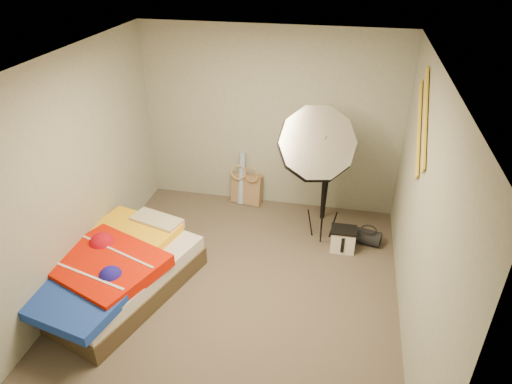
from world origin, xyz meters
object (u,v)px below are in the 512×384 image
(camera_tripod, at_px, (326,171))
(tote_bag, at_px, (247,189))
(photo_umbrella, at_px, (316,145))
(duffel_bag, at_px, (368,237))
(bed, at_px, (114,271))
(wrapping_roll, at_px, (242,178))
(camera_case, at_px, (343,240))

(camera_tripod, bearing_deg, tote_bag, 169.71)
(photo_umbrella, height_order, camera_tripod, photo_umbrella)
(tote_bag, distance_m, duffel_bag, 1.87)
(duffel_bag, height_order, bed, bed)
(duffel_bag, relative_size, camera_tripod, 0.26)
(bed, bearing_deg, wrapping_roll, 66.48)
(duffel_bag, bearing_deg, photo_umbrella, -156.69)
(wrapping_roll, relative_size, duffel_bag, 2.37)
(camera_case, height_order, photo_umbrella, photo_umbrella)
(wrapping_roll, bearing_deg, duffel_bag, -20.89)
(bed, distance_m, camera_tripod, 2.90)
(duffel_bag, distance_m, bed, 3.09)
(duffel_bag, bearing_deg, tote_bag, 172.19)
(tote_bag, relative_size, duffel_bag, 1.37)
(tote_bag, distance_m, photo_umbrella, 1.72)
(camera_case, distance_m, bed, 2.73)
(wrapping_roll, relative_size, camera_tripod, 0.61)
(wrapping_roll, bearing_deg, camera_case, -30.65)
(wrapping_roll, distance_m, photo_umbrella, 1.67)
(bed, bearing_deg, duffel_bag, 27.82)
(bed, distance_m, photo_umbrella, 2.65)
(bed, relative_size, photo_umbrella, 1.12)
(wrapping_roll, relative_size, photo_umbrella, 0.41)
(bed, bearing_deg, camera_case, 27.15)
(tote_bag, relative_size, camera_case, 1.53)
(bed, xyz_separation_m, photo_umbrella, (2.01, 1.32, 1.11))
(camera_case, xyz_separation_m, duffel_bag, (0.31, 0.20, -0.05))
(photo_umbrella, bearing_deg, wrapping_roll, 143.21)
(wrapping_roll, bearing_deg, bed, -113.52)
(tote_bag, height_order, duffel_bag, tote_bag)
(camera_tripod, bearing_deg, bed, -137.69)
(camera_case, xyz_separation_m, photo_umbrella, (-0.42, 0.08, 1.22))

